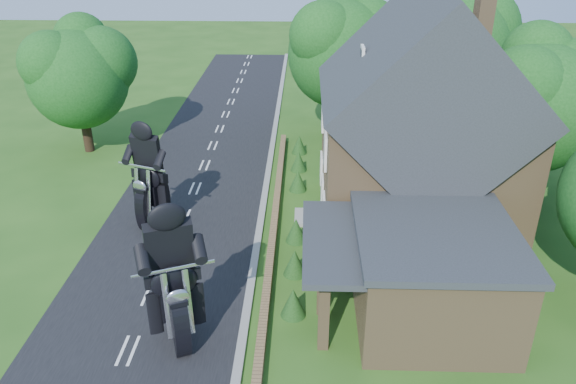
{
  "coord_description": "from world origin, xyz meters",
  "views": [
    {
      "loc": [
        5.62,
        -16.8,
        12.64
      ],
      "look_at": [
        4.99,
        3.11,
        2.8
      ],
      "focal_mm": 35.0,
      "sensor_mm": 36.0,
      "label": 1
    }
  ],
  "objects_px": {
    "garden_wall": "(274,225)",
    "motorcycle_follow": "(153,209)",
    "house": "(419,132)",
    "motorcycle_lead": "(178,323)",
    "annex": "(428,272)"
  },
  "relations": [
    {
      "from": "garden_wall",
      "to": "motorcycle_follow",
      "type": "xyz_separation_m",
      "value": [
        -5.46,
        0.31,
        0.54
      ]
    },
    {
      "from": "house",
      "to": "motorcycle_lead",
      "type": "distance_m",
      "value": 12.82
    },
    {
      "from": "house",
      "to": "motorcycle_lead",
      "type": "bearing_deg",
      "value": -136.36
    },
    {
      "from": "garden_wall",
      "to": "motorcycle_lead",
      "type": "xyz_separation_m",
      "value": [
        -2.72,
        -7.5,
        0.58
      ]
    },
    {
      "from": "garden_wall",
      "to": "motorcycle_follow",
      "type": "height_order",
      "value": "motorcycle_follow"
    },
    {
      "from": "annex",
      "to": "motorcycle_follow",
      "type": "bearing_deg",
      "value": 151.03
    },
    {
      "from": "annex",
      "to": "motorcycle_lead",
      "type": "bearing_deg",
      "value": -168.41
    },
    {
      "from": "motorcycle_lead",
      "to": "motorcycle_follow",
      "type": "xyz_separation_m",
      "value": [
        -2.74,
        7.81,
        -0.04
      ]
    },
    {
      "from": "garden_wall",
      "to": "house",
      "type": "bearing_deg",
      "value": 9.17
    },
    {
      "from": "house",
      "to": "annex",
      "type": "xyz_separation_m",
      "value": [
        -0.62,
        -6.8,
        -2.58
      ]
    },
    {
      "from": "garden_wall",
      "to": "motorcycle_lead",
      "type": "height_order",
      "value": "motorcycle_lead"
    },
    {
      "from": "house",
      "to": "motorcycle_follow",
      "type": "height_order",
      "value": "house"
    },
    {
      "from": "house",
      "to": "motorcycle_follow",
      "type": "bearing_deg",
      "value": -176.6
    },
    {
      "from": "garden_wall",
      "to": "motorcycle_follow",
      "type": "distance_m",
      "value": 5.5
    },
    {
      "from": "garden_wall",
      "to": "annex",
      "type": "bearing_deg",
      "value": -46.16
    }
  ]
}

